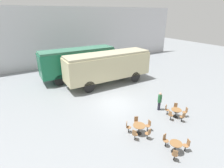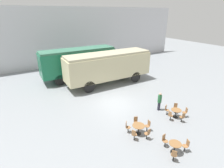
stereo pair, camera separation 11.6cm
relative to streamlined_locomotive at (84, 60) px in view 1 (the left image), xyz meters
name	(u,v)px [view 1 (the left image)]	position (x,y,z in m)	size (l,w,h in m)	color
ground_plane	(116,103)	(-0.22, -8.31, -2.35)	(80.00, 80.00, 0.00)	gray
backdrop_wall	(65,37)	(-0.22, 7.07, 2.15)	(44.00, 0.15, 9.00)	silver
streamlined_locomotive	(84,60)	(0.00, 0.00, 0.00)	(11.48, 2.64, 3.93)	#196B47
passenger_coach_vintage	(108,65)	(1.66, -3.47, -0.06)	(10.38, 2.87, 3.79)	beige
cafe_table_near	(139,127)	(-1.21, -13.09, -1.79)	(0.88, 0.88, 0.72)	black
cafe_table_mid	(176,111)	(2.82, -12.92, -1.80)	(0.83, 0.83, 0.71)	black
cafe_table_far	(176,145)	(-0.42, -15.67, -1.81)	(0.77, 0.77, 0.72)	black
cafe_chair_0	(148,125)	(-0.40, -13.17, -1.85)	(0.37, 0.36, 0.87)	black
cafe_chair_1	(136,121)	(-0.89, -12.34, -1.85)	(0.38, 0.40, 0.87)	black
cafe_chair_2	(128,126)	(-1.82, -12.54, -1.85)	(0.40, 0.40, 0.87)	black
cafe_chair_3	(135,134)	(-1.91, -13.50, -1.85)	(0.40, 0.39, 0.87)	black
cafe_chair_4	(148,133)	(-1.04, -13.88, -1.85)	(0.36, 0.38, 0.87)	black
cafe_chair_5	(185,111)	(3.52, -13.29, -1.85)	(0.40, 0.39, 0.87)	black
cafe_chair_6	(176,107)	(3.39, -12.37, -1.85)	(0.40, 0.40, 0.87)	black
cafe_chair_7	(167,109)	(2.47, -12.22, -1.85)	(0.39, 0.40, 0.87)	black
cafe_chair_8	(171,115)	(2.04, -13.03, -1.85)	(0.37, 0.36, 0.87)	black
cafe_chair_9	(183,117)	(2.69, -13.70, -1.85)	(0.36, 0.38, 0.87)	black
cafe_chair_10	(165,139)	(-0.53, -14.92, -1.85)	(0.36, 0.37, 0.87)	black
cafe_chair_11	(175,154)	(-1.02, -16.14, -1.85)	(0.40, 0.40, 0.87)	black
cafe_chair_12	(187,145)	(0.28, -15.95, -1.85)	(0.39, 0.38, 0.87)	black
visitor_person	(160,101)	(2.45, -11.35, -1.43)	(0.34, 0.34, 1.70)	#262633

